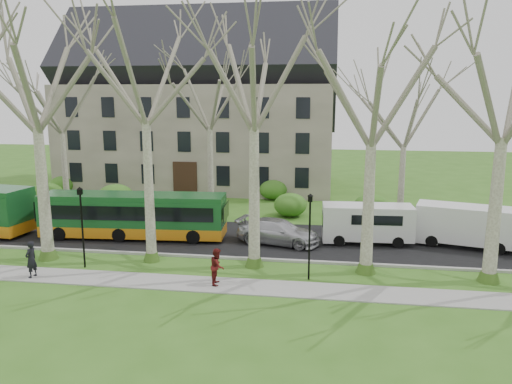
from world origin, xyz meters
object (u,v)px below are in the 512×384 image
Objects in this scene: pedestrian_a at (31,259)px; pedestrian_b at (217,266)px; sedan at (278,232)px; van_b at (466,226)px; bus_follow at (133,215)px; van_a at (367,224)px.

pedestrian_a is 9.49m from pedestrian_b.
van_b reaches higher than sedan.
sedan is at bearing 132.38° from pedestrian_a.
pedestrian_a reaches higher than sedan.
bus_follow is at bearing -161.56° from van_b.
van_a reaches higher than pedestrian_b.
van_b reaches higher than van_a.
van_a is at bearing 0.00° from bus_follow.
pedestrian_b is at bearing -48.65° from bus_follow.
van_b is 15.80m from pedestrian_b.
sedan is at bearing -3.66° from bus_follow.
pedestrian_b reaches higher than sedan.
van_a is 19.16m from pedestrian_a.
pedestrian_a is at bearing -110.95° from bus_follow.
pedestrian_b is at bearing -136.32° from van_a.
bus_follow is 14.82m from van_a.
van_b is at bearing -71.32° from sedan.
sedan is 11.34m from van_b.
pedestrian_a is (-17.13, -8.59, -0.26)m from van_a.
pedestrian_a reaches higher than pedestrian_b.
pedestrian_a is at bearing 136.34° from sedan.
bus_follow is 7.97m from pedestrian_a.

